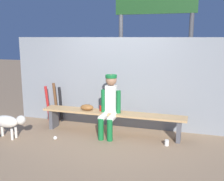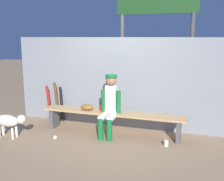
{
  "view_description": "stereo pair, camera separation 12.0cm",
  "coord_description": "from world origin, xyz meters",
  "px_view_note": "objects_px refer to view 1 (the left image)",
  "views": [
    {
      "loc": [
        1.56,
        -5.06,
        1.97
      ],
      "look_at": [
        0.0,
        0.0,
        0.91
      ],
      "focal_mm": 43.27,
      "sensor_mm": 36.0,
      "label": 1
    },
    {
      "loc": [
        1.67,
        -5.02,
        1.97
      ],
      "look_at": [
        0.0,
        0.0,
        0.91
      ],
      "focal_mm": 43.27,
      "sensor_mm": 36.0,
      "label": 2
    }
  ],
  "objects_px": {
    "player_seated": "(110,104)",
    "bat_wood_dark": "(56,102)",
    "baseball_glove": "(87,107)",
    "dugout_bench": "(112,117)",
    "bat_aluminum_black": "(61,104)",
    "baseball": "(55,138)",
    "scoreboard": "(158,15)",
    "dog": "(9,122)",
    "cup_on_bench": "(101,108)",
    "bat_aluminum_red": "(48,104)",
    "cup_on_ground": "(167,143)"
  },
  "relations": [
    {
      "from": "scoreboard",
      "to": "bat_wood_dark",
      "type": "bearing_deg",
      "value": -155.87
    },
    {
      "from": "baseball_glove",
      "to": "dugout_bench",
      "type": "bearing_deg",
      "value": 0.0
    },
    {
      "from": "scoreboard",
      "to": "bat_aluminum_red",
      "type": "bearing_deg",
      "value": -157.71
    },
    {
      "from": "bat_aluminum_red",
      "to": "dog",
      "type": "bearing_deg",
      "value": -97.68
    },
    {
      "from": "baseball_glove",
      "to": "bat_aluminum_black",
      "type": "distance_m",
      "value": 0.93
    },
    {
      "from": "baseball_glove",
      "to": "dog",
      "type": "distance_m",
      "value": 1.56
    },
    {
      "from": "dog",
      "to": "cup_on_ground",
      "type": "bearing_deg",
      "value": 10.17
    },
    {
      "from": "player_seated",
      "to": "cup_on_bench",
      "type": "bearing_deg",
      "value": 147.6
    },
    {
      "from": "scoreboard",
      "to": "dog",
      "type": "height_order",
      "value": "scoreboard"
    },
    {
      "from": "bat_aluminum_black",
      "to": "scoreboard",
      "type": "distance_m",
      "value": 3.04
    },
    {
      "from": "bat_aluminum_red",
      "to": "baseball",
      "type": "height_order",
      "value": "bat_aluminum_red"
    },
    {
      "from": "player_seated",
      "to": "dugout_bench",
      "type": "bearing_deg",
      "value": 80.32
    },
    {
      "from": "bat_aluminum_red",
      "to": "scoreboard",
      "type": "height_order",
      "value": "scoreboard"
    },
    {
      "from": "bat_wood_dark",
      "to": "baseball",
      "type": "relative_size",
      "value": 12.74
    },
    {
      "from": "bat_wood_dark",
      "to": "cup_on_ground",
      "type": "height_order",
      "value": "bat_wood_dark"
    },
    {
      "from": "dugout_bench",
      "to": "bat_aluminum_black",
      "type": "bearing_deg",
      "value": 163.63
    },
    {
      "from": "baseball_glove",
      "to": "scoreboard",
      "type": "distance_m",
      "value": 2.65
    },
    {
      "from": "bat_aluminum_black",
      "to": "baseball_glove",
      "type": "bearing_deg",
      "value": -26.02
    },
    {
      "from": "player_seated",
      "to": "baseball",
      "type": "distance_m",
      "value": 1.25
    },
    {
      "from": "player_seated",
      "to": "bat_aluminum_red",
      "type": "xyz_separation_m",
      "value": [
        -1.68,
        0.47,
        -0.24
      ]
    },
    {
      "from": "player_seated",
      "to": "bat_aluminum_red",
      "type": "distance_m",
      "value": 1.76
    },
    {
      "from": "baseball",
      "to": "cup_on_bench",
      "type": "relative_size",
      "value": 0.67
    },
    {
      "from": "dugout_bench",
      "to": "bat_aluminum_red",
      "type": "distance_m",
      "value": 1.73
    },
    {
      "from": "dugout_bench",
      "to": "bat_aluminum_black",
      "type": "height_order",
      "value": "bat_aluminum_black"
    },
    {
      "from": "dugout_bench",
      "to": "baseball",
      "type": "relative_size",
      "value": 40.22
    },
    {
      "from": "cup_on_ground",
      "to": "cup_on_bench",
      "type": "xyz_separation_m",
      "value": [
        -1.38,
        0.33,
        0.46
      ]
    },
    {
      "from": "bat_aluminum_black",
      "to": "cup_on_ground",
      "type": "relative_size",
      "value": 7.65
    },
    {
      "from": "dugout_bench",
      "to": "cup_on_bench",
      "type": "bearing_deg",
      "value": 172.3
    },
    {
      "from": "baseball_glove",
      "to": "baseball",
      "type": "relative_size",
      "value": 3.78
    },
    {
      "from": "baseball_glove",
      "to": "bat_aluminum_black",
      "type": "height_order",
      "value": "bat_aluminum_black"
    },
    {
      "from": "dugout_bench",
      "to": "bat_wood_dark",
      "type": "height_order",
      "value": "bat_wood_dark"
    },
    {
      "from": "bat_aluminum_black",
      "to": "dog",
      "type": "bearing_deg",
      "value": -111.12
    },
    {
      "from": "cup_on_ground",
      "to": "cup_on_bench",
      "type": "relative_size",
      "value": 1.0
    },
    {
      "from": "baseball_glove",
      "to": "baseball",
      "type": "distance_m",
      "value": 0.9
    },
    {
      "from": "player_seated",
      "to": "bat_aluminum_black",
      "type": "bearing_deg",
      "value": 159.35
    },
    {
      "from": "dugout_bench",
      "to": "baseball",
      "type": "bearing_deg",
      "value": -146.06
    },
    {
      "from": "player_seated",
      "to": "cup_on_bench",
      "type": "distance_m",
      "value": 0.3
    },
    {
      "from": "player_seated",
      "to": "cup_on_bench",
      "type": "xyz_separation_m",
      "value": [
        -0.22,
        0.14,
        -0.15
      ]
    },
    {
      "from": "dugout_bench",
      "to": "scoreboard",
      "type": "bearing_deg",
      "value": 62.92
    },
    {
      "from": "baseball",
      "to": "dog",
      "type": "height_order",
      "value": "dog"
    },
    {
      "from": "bat_wood_dark",
      "to": "scoreboard",
      "type": "height_order",
      "value": "scoreboard"
    },
    {
      "from": "bat_aluminum_black",
      "to": "cup_on_bench",
      "type": "height_order",
      "value": "bat_aluminum_black"
    },
    {
      "from": "player_seated",
      "to": "dog",
      "type": "bearing_deg",
      "value": -158.42
    },
    {
      "from": "player_seated",
      "to": "bat_wood_dark",
      "type": "bearing_deg",
      "value": 161.91
    },
    {
      "from": "scoreboard",
      "to": "player_seated",
      "type": "bearing_deg",
      "value": -115.92
    },
    {
      "from": "baseball_glove",
      "to": "baseball",
      "type": "bearing_deg",
      "value": -122.45
    },
    {
      "from": "bat_aluminum_black",
      "to": "cup_on_bench",
      "type": "relative_size",
      "value": 7.65
    },
    {
      "from": "baseball",
      "to": "baseball_glove",
      "type": "bearing_deg",
      "value": 57.55
    },
    {
      "from": "bat_aluminum_black",
      "to": "cup_on_bench",
      "type": "xyz_separation_m",
      "value": [
        1.14,
        -0.37,
        0.1
      ]
    },
    {
      "from": "dugout_bench",
      "to": "scoreboard",
      "type": "xyz_separation_m",
      "value": [
        0.69,
        1.34,
        2.08
      ]
    }
  ]
}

